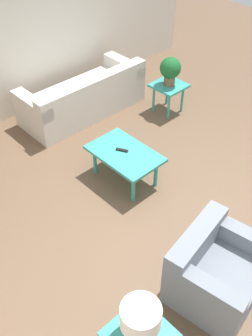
# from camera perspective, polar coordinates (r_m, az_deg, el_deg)

# --- Properties ---
(ground_plane) EXTENTS (14.00, 14.00, 0.00)m
(ground_plane) POSITION_cam_1_polar(r_m,az_deg,el_deg) (5.05, 5.16, -4.75)
(ground_plane) COLOR brown
(wall_right) EXTENTS (0.12, 7.20, 2.70)m
(wall_right) POSITION_cam_1_polar(r_m,az_deg,el_deg) (6.38, -15.84, 18.83)
(wall_right) COLOR silver
(wall_right) RESTS_ON ground_plane
(sofa) EXTENTS (0.85, 2.06, 0.73)m
(sofa) POSITION_cam_1_polar(r_m,az_deg,el_deg) (6.52, -6.09, 10.09)
(sofa) COLOR silver
(sofa) RESTS_ON ground_plane
(armchair) EXTENTS (0.91, 1.01, 0.73)m
(armchair) POSITION_cam_1_polar(r_m,az_deg,el_deg) (4.10, 12.85, -14.43)
(armchair) COLOR slate
(armchair) RESTS_ON ground_plane
(coffee_table) EXTENTS (0.95, 0.61, 0.45)m
(coffee_table) POSITION_cam_1_polar(r_m,az_deg,el_deg) (5.08, -0.19, 1.80)
(coffee_table) COLOR teal
(coffee_table) RESTS_ON ground_plane
(side_table_plant) EXTENTS (0.50, 0.50, 0.49)m
(side_table_plant) POSITION_cam_1_polar(r_m,az_deg,el_deg) (6.50, 6.22, 11.35)
(side_table_plant) COLOR teal
(side_table_plant) RESTS_ON ground_plane
(potted_plant) EXTENTS (0.33, 0.33, 0.46)m
(potted_plant) POSITION_cam_1_polar(r_m,az_deg,el_deg) (6.34, 6.45, 14.05)
(potted_plant) COLOR brown
(potted_plant) RESTS_ON side_table_plant
(table_lamp) EXTENTS (0.33, 0.33, 0.39)m
(table_lamp) POSITION_cam_1_polar(r_m,az_deg,el_deg) (3.24, 2.12, -20.98)
(table_lamp) COLOR #333333
(table_lamp) RESTS_ON side_table_lamp
(remote_control) EXTENTS (0.16, 0.11, 0.02)m
(remote_control) POSITION_cam_1_polar(r_m,az_deg,el_deg) (5.07, -0.59, 2.62)
(remote_control) COLOR black
(remote_control) RESTS_ON coffee_table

